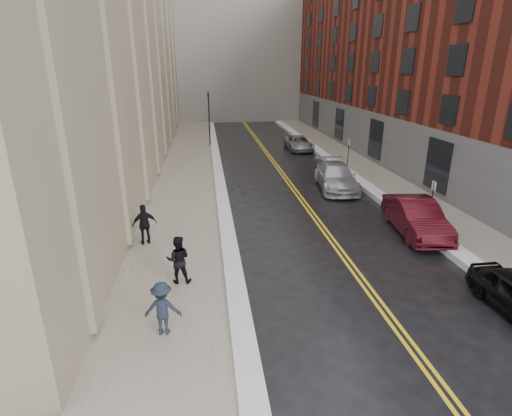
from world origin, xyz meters
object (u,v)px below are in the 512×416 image
object	(u,v)px
car_maroon	(416,217)
pedestrian_c	(145,224)
car_silver_near	(336,176)
car_silver_far	(299,143)
pedestrian_a	(178,260)
pedestrian_b	(162,308)

from	to	relation	value
car_maroon	pedestrian_c	distance (m)	12.42
car_silver_near	car_silver_far	size ratio (longest dim) A/B	1.17
car_silver_near	pedestrian_a	xyz separation A→B (m)	(-9.38, -11.09, 0.24)
car_silver_far	pedestrian_c	size ratio (longest dim) A/B	2.61
car_maroon	car_silver_near	distance (m)	7.75
car_silver_near	pedestrian_b	size ratio (longest dim) A/B	3.37
pedestrian_b	car_silver_far	bearing A→B (deg)	-105.43
pedestrian_b	car_silver_near	bearing A→B (deg)	-119.20
car_silver_near	pedestrian_a	size ratio (longest dim) A/B	3.11
car_maroon	car_silver_far	world-z (taller)	car_maroon
pedestrian_b	pedestrian_c	xyz separation A→B (m)	(-1.34, 6.45, 0.08)
car_silver_near	pedestrian_c	world-z (taller)	pedestrian_c
car_maroon	pedestrian_c	xyz separation A→B (m)	(-12.41, 0.08, 0.22)
car_silver_near	pedestrian_a	bearing A→B (deg)	-123.68
car_silver_far	pedestrian_a	size ratio (longest dim) A/B	2.65
car_silver_far	pedestrian_c	distance (m)	23.30
car_silver_far	pedestrian_a	bearing A→B (deg)	-112.98
car_maroon	pedestrian_b	world-z (taller)	pedestrian_b
pedestrian_c	car_silver_near	bearing A→B (deg)	-162.10
pedestrian_a	pedestrian_b	size ratio (longest dim) A/B	1.08
car_silver_near	pedestrian_b	world-z (taller)	pedestrian_b
car_maroon	car_silver_far	distance (m)	20.36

